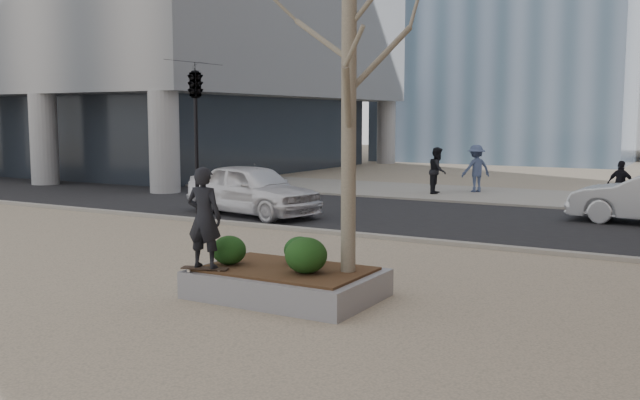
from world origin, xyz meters
The scene contains 16 objects.
ground centered at (0.00, 0.00, 0.00)m, with size 120.00×120.00×0.00m, color tan.
street centered at (0.00, 10.00, 0.01)m, with size 60.00×8.00×0.02m, color black.
far_sidewalk centered at (0.00, 17.00, 0.01)m, with size 60.00×6.00×0.02m, color gray.
planter centered at (1.00, 0.00, 0.23)m, with size 3.00×2.00×0.45m, color gray.
planter_mulch centered at (1.00, 0.00, 0.47)m, with size 2.70×1.70×0.04m, color #382314.
sycamore_tree centered at (2.00, 0.30, 3.79)m, with size 2.80×2.80×6.60m, color gray, non-canonical shape.
shrub_left centered at (0.00, -0.24, 0.74)m, with size 0.58×0.58×0.50m, color #123611.
shrub_middle centered at (1.01, 0.41, 0.73)m, with size 0.55×0.55×0.47m, color #103412.
shrub_right centered at (1.48, -0.17, 0.78)m, with size 0.68×0.68×0.58m, color #153410.
skateboard centered at (-0.10, -0.77, 0.49)m, with size 0.78×0.20×0.07m, color black, non-canonical shape.
skateboarder centered at (-0.10, -0.77, 1.36)m, with size 0.61×0.40×1.67m, color black.
police_car centered at (-5.18, 7.81, 0.81)m, with size 1.86×4.63×1.58m, color white.
pedestrian_a centered at (-2.48, 16.43, 0.93)m, with size 0.88×0.68×1.80m, color black.
pedestrian_b centered at (-1.36, 17.75, 0.96)m, with size 1.21×0.70×1.87m, color #3D4B6E.
pedestrian_c centered at (4.30, 15.24, 0.80)m, with size 0.91×0.38×1.55m, color black.
traffic_light_near centered at (-5.50, 5.60, 2.25)m, with size 0.60×2.48×4.50m, color black, non-canonical shape.
Camera 1 is at (7.26, -9.83, 2.99)m, focal length 40.00 mm.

